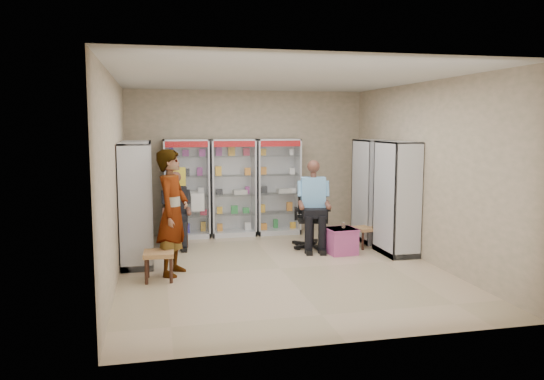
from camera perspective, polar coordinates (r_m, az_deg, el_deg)
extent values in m
plane|color=tan|center=(8.58, 0.90, -8.43)|extent=(6.00, 6.00, 0.00)
cube|color=#C1A88F|center=(11.24, -2.66, 2.99)|extent=(5.00, 0.02, 3.00)
cube|color=#C1A88F|center=(5.46, 8.29, -1.31)|extent=(5.00, 0.02, 3.00)
cube|color=#C1A88F|center=(8.10, -16.55, 1.17)|extent=(0.02, 6.00, 3.00)
cube|color=#C1A88F|center=(9.22, 16.22, 1.85)|extent=(0.02, 6.00, 3.00)
cube|color=beige|center=(8.30, 0.94, 11.96)|extent=(5.00, 6.00, 0.02)
cube|color=#AFB3B6|center=(10.87, -9.16, 0.13)|extent=(0.90, 0.50, 2.00)
cube|color=#A2A4A9|center=(10.96, -4.20, 0.26)|extent=(0.90, 0.50, 2.00)
cube|color=silver|center=(11.14, 0.64, 0.38)|extent=(0.90, 0.50, 2.00)
cube|color=silver|center=(10.58, 10.68, -0.09)|extent=(0.90, 0.50, 2.00)
cube|color=silver|center=(9.59, 13.27, -0.88)|extent=(0.90, 0.50, 2.00)
cube|color=#ACAFB4|center=(9.93, -14.20, -0.64)|extent=(0.90, 0.50, 2.00)
cube|color=silver|center=(8.84, -14.39, -1.56)|extent=(0.90, 0.50, 2.00)
cube|color=black|center=(10.21, -10.26, -3.34)|extent=(0.42, 0.42, 0.94)
cube|color=black|center=(9.92, 4.34, -2.76)|extent=(0.77, 0.77, 1.21)
cube|color=#C04D95|center=(9.56, 7.46, -5.46)|extent=(0.52, 0.50, 0.46)
cylinder|color=#542407|center=(9.55, 7.70, -3.76)|extent=(0.07, 0.07, 0.10)
cube|color=#A58445|center=(10.13, 9.98, -5.02)|extent=(0.46, 0.46, 0.39)
cube|color=#9D7642|center=(8.06, -12.06, -7.99)|extent=(0.45, 0.45, 0.44)
imported|color=gray|center=(8.20, -10.63, -2.39)|extent=(0.69, 0.82, 1.92)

